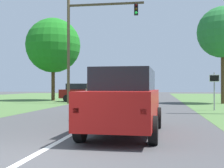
{
  "coord_description": "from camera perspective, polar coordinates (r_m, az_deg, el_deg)",
  "views": [
    {
      "loc": [
        2.59,
        -5.62,
        1.44
      ],
      "look_at": [
        -0.5,
        13.97,
        1.6
      ],
      "focal_mm": 48.28,
      "sensor_mm": 36.0,
      "label": 1
    }
  ],
  "objects": [
    {
      "name": "ground_plane",
      "position": [
        16.69,
        0.0,
        -5.41
      ],
      "size": [
        120.0,
        120.0,
        0.0
      ],
      "primitive_type": "plane",
      "color": "#424244"
    },
    {
      "name": "lane_centre_stripe",
      "position": [
        6.18,
        -16.56,
        -13.87
      ],
      "size": [
        0.16,
        39.62,
        0.01
      ],
      "primitive_type": "cube",
      "color": "white",
      "rests_on": "ground_plane"
    },
    {
      "name": "red_suv_near",
      "position": [
        9.16,
        2.46,
        -3.03
      ],
      "size": [
        2.21,
        4.9,
        1.97
      ],
      "color": "#9E1411",
      "rests_on": "ground_plane"
    },
    {
      "name": "pickup_truck_lead",
      "position": [
        14.73,
        0.59,
        -2.13
      ],
      "size": [
        2.42,
        5.13,
        1.97
      ],
      "color": "tan",
      "rests_on": "ground_plane"
    },
    {
      "name": "traffic_light",
      "position": [
        25.64,
        -5.05,
        9.11
      ],
      "size": [
        6.49,
        0.4,
        8.88
      ],
      "color": "brown",
      "rests_on": "ground_plane"
    },
    {
      "name": "keep_moving_sign",
      "position": [
        18.98,
        18.81,
        -0.36
      ],
      "size": [
        0.6,
        0.09,
        2.28
      ],
      "color": "gray",
      "rests_on": "ground_plane"
    },
    {
      "name": "oak_tree_right",
      "position": [
        27.09,
        20.28,
        9.16
      ],
      "size": [
        4.28,
        4.28,
        8.12
      ],
      "color": "#4C351E",
      "rests_on": "ground_plane"
    },
    {
      "name": "crossing_suv_far",
      "position": [
        28.34,
        -5.53,
        -1.55
      ],
      "size": [
        4.23,
        2.18,
        1.7
      ],
      "color": "maroon",
      "rests_on": "ground_plane"
    },
    {
      "name": "extra_tree_1",
      "position": [
        31.52,
        -11.08,
        7.17
      ],
      "size": [
        5.55,
        5.55,
        8.4
      ],
      "color": "#4C351E",
      "rests_on": "ground_plane"
    }
  ]
}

